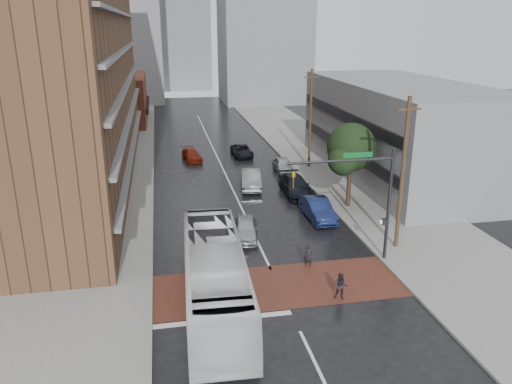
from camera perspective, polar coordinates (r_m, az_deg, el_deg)
ground at (r=28.33m, az=2.82°, el=-11.17°), size 160.00×160.00×0.00m
crosswalk at (r=28.75m, az=2.59°, el=-10.67°), size 14.00×5.00×0.02m
sidewalk_west at (r=51.13m, az=-16.67°, el=1.89°), size 9.00×90.00×0.15m
sidewalk_east at (r=53.76m, az=8.49°, el=3.27°), size 9.00×90.00×0.15m
apartment_block at (r=48.55m, az=-21.41°, el=17.29°), size 10.00×44.00×28.00m
storefront_west at (r=78.82m, az=-15.43°, el=10.19°), size 8.00×16.00×7.00m
building_east at (r=50.22m, az=16.05°, el=6.87°), size 11.00×26.00×9.00m
distant_tower_west at (r=102.22m, az=-16.30°, el=18.92°), size 18.00×16.00×32.00m
distant_tower_east at (r=98.03m, az=0.93°, el=20.83°), size 16.00×14.00×36.00m
distant_tower_center at (r=119.05m, az=-8.41°, el=17.35°), size 12.00×10.00×24.00m
street_tree at (r=39.84m, az=10.82°, el=4.70°), size 4.20×4.10×6.90m
signal_mast at (r=30.37m, az=12.63°, el=0.25°), size 6.50×0.30×7.20m
utility_pole_near at (r=32.79m, az=16.40°, el=2.03°), size 1.60×0.26×10.00m
utility_pole_far at (r=50.90m, az=6.23°, el=8.35°), size 1.60×0.26×10.00m
transit_bus at (r=26.05m, az=-4.70°, el=-9.60°), size 3.53×12.83×3.54m
pedestrian_a at (r=30.58m, az=6.02°, el=-7.28°), size 0.66×0.57×1.53m
pedestrian_b at (r=27.51m, az=9.69°, el=-10.60°), size 0.90×0.83×1.51m
car_travel_a at (r=34.48m, az=-1.21°, el=-4.21°), size 2.33×4.35×1.41m
car_travel_b at (r=45.00m, az=-0.58°, el=1.44°), size 2.36×5.10×1.62m
car_travel_c at (r=54.85m, az=-7.36°, el=4.19°), size 2.33×4.33×1.19m
suv_travel at (r=56.24m, az=-1.63°, el=4.73°), size 2.15×4.57×1.26m
car_parked_near at (r=38.09m, az=7.07°, el=-1.96°), size 1.77×4.85×1.59m
car_parked_mid at (r=43.49m, az=4.55°, el=0.72°), size 2.21×5.35×1.55m
car_parked_far at (r=50.32m, az=3.10°, el=3.14°), size 1.80×4.19×1.41m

